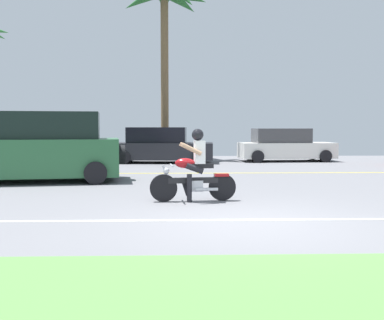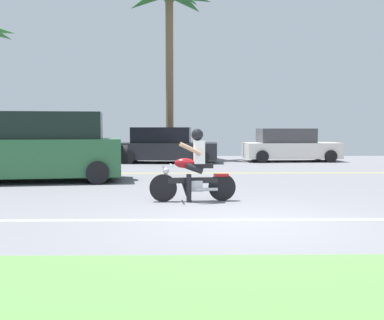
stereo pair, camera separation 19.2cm
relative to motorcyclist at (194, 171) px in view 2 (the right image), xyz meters
name	(u,v)px [view 2 (the right image)]	position (x,y,z in m)	size (l,w,h in m)	color
ground	(226,197)	(0.76, 0.76, -0.68)	(56.00, 30.00, 0.04)	slate
lane_line_near	(240,220)	(0.76, -2.07, -0.65)	(50.40, 0.12, 0.01)	silver
lane_line_far	(213,173)	(0.76, 6.09, -0.65)	(50.40, 0.12, 0.01)	yellow
motorcyclist	(194,171)	(0.00, 0.00, 0.00)	(1.85, 0.61, 1.55)	black
suv_nearby	(42,148)	(-4.38, 3.79, 0.32)	(4.97, 2.81, 2.02)	#2D663D
parked_car_0	(37,148)	(-6.62, 10.40, 0.01)	(3.87, 2.05, 1.42)	#2D663D
parked_car_1	(166,146)	(-1.07, 10.96, 0.08)	(4.55, 2.20, 1.58)	#232328
parked_car_2	(290,146)	(4.67, 11.69, 0.06)	(4.46, 2.12, 1.53)	white
palm_tree_1	(170,4)	(-0.92, 13.08, 6.88)	(4.41, 4.37, 8.92)	brown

